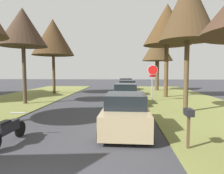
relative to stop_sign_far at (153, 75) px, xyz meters
The scene contains 12 objects.
stop_sign_far is the anchor object (origin of this frame).
street_tree_right_mid_a 5.98m from the stop_sign_far, 71.77° to the right, with size 3.31×3.31×8.01m.
street_tree_right_mid_b 5.66m from the stop_sign_far, 58.83° to the left, with size 4.40×4.40×8.75m.
street_tree_right_far 10.26m from the stop_sign_far, 78.66° to the left, with size 3.90×3.90×7.08m.
street_tree_left_mid_b 10.66m from the stop_sign_far, 169.35° to the right, with size 3.51×3.51×7.16m.
street_tree_left_far 11.98m from the stop_sign_far, 153.52° to the left, with size 4.52×4.52×8.13m.
parked_sedan_tan 8.47m from the stop_sign_far, 105.62° to the right, with size 2.01×4.43×1.57m.
parked_sedan_green 2.97m from the stop_sign_far, 148.98° to the right, with size 2.01×4.43×1.57m.
parked_sedan_black 5.26m from the stop_sign_far, 113.08° to the left, with size 2.01×4.43×1.57m.
parked_sedan_navy 10.77m from the stop_sign_far, 101.26° to the left, with size 2.01×4.43×1.57m.
parked_motorcycle 11.91m from the stop_sign_far, 122.27° to the right, with size 0.60×2.05×0.97m.
curbside_mailbox 10.18m from the stop_sign_far, 91.58° to the right, with size 0.22×0.44×1.27m.
Camera 1 is at (2.05, -2.43, 2.49)m, focal length 31.65 mm.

